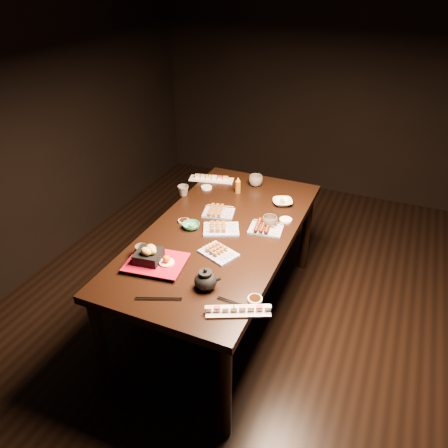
{
  "coord_description": "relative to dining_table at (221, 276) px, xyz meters",
  "views": [
    {
      "loc": [
        0.62,
        -2.08,
        2.25
      ],
      "look_at": [
        -0.35,
        0.17,
        0.77
      ],
      "focal_mm": 35.0,
      "sensor_mm": 36.0,
      "label": 1
    }
  ],
  "objects": [
    {
      "name": "sushi_platter_far",
      "position": [
        -0.37,
        0.66,
        0.4
      ],
      "size": [
        0.36,
        0.17,
        0.04
      ],
      "primitive_type": null,
      "rotation": [
        0.0,
        0.0,
        3.37
      ],
      "color": "white",
      "rests_on": "dining_table"
    },
    {
      "name": "sauce_dish_east",
      "position": [
        0.35,
        0.28,
        0.38
      ],
      "size": [
        0.09,
        0.09,
        0.01
      ],
      "primitive_type": "cylinder",
      "rotation": [
        0.0,
        0.0,
        0.1
      ],
      "color": "white",
      "rests_on": "dining_table"
    },
    {
      "name": "teapot",
      "position": [
        0.16,
        -0.56,
        0.44
      ],
      "size": [
        0.18,
        0.18,
        0.12
      ],
      "primitive_type": null,
      "rotation": [
        0.0,
        0.0,
        0.34
      ],
      "color": "black",
      "rests_on": "dining_table"
    },
    {
      "name": "tsukune_plate",
      "position": [
        0.27,
        0.12,
        0.4
      ],
      "size": [
        0.23,
        0.18,
        0.05
      ],
      "primitive_type": null,
      "rotation": [
        0.0,
        0.0,
        0.12
      ],
      "color": "#828EB6",
      "rests_on": "dining_table"
    },
    {
      "name": "sauce_dish_se",
      "position": [
        0.43,
        -0.55,
        0.38
      ],
      "size": [
        0.08,
        0.08,
        0.01
      ],
      "primitive_type": "cylinder",
      "rotation": [
        0.0,
        0.0,
        0.1
      ],
      "color": "white",
      "rests_on": "dining_table"
    },
    {
      "name": "sauce_dish_nw",
      "position": [
        -0.35,
        0.51,
        0.38
      ],
      "size": [
        0.1,
        0.1,
        0.01
      ],
      "primitive_type": "cylinder",
      "rotation": [
        0.0,
        0.0,
        -0.15
      ],
      "color": "white",
      "rests_on": "dining_table"
    },
    {
      "name": "chopsticks_near",
      "position": [
        -0.03,
        -0.74,
        0.38
      ],
      "size": [
        0.23,
        0.11,
        0.01
      ],
      "primitive_type": null,
      "rotation": [
        0.0,
        0.0,
        0.39
      ],
      "color": "black",
      "rests_on": "dining_table"
    },
    {
      "name": "teacup_far_left",
      "position": [
        -0.45,
        0.34,
        0.41
      ],
      "size": [
        0.1,
        0.1,
        0.08
      ],
      "primitive_type": "imported",
      "rotation": [
        0.0,
        0.0,
        0.18
      ],
      "color": "#534A3F",
      "rests_on": "dining_table"
    },
    {
      "name": "chopsticks_se",
      "position": [
        0.37,
        -0.62,
        0.38
      ],
      "size": [
        0.24,
        0.04,
        0.01
      ],
      "primitive_type": null,
      "rotation": [
        0.0,
        0.0,
        -0.07
      ],
      "color": "black",
      "rests_on": "dining_table"
    },
    {
      "name": "sauce_dish_west",
      "position": [
        -0.27,
        -0.0,
        0.38
      ],
      "size": [
        0.08,
        0.08,
        0.01
      ],
      "primitive_type": "cylinder",
      "rotation": [
        0.0,
        0.0,
        -0.01
      ],
      "color": "white",
      "rests_on": "dining_table"
    },
    {
      "name": "condiment_bottle",
      "position": [
        -0.1,
        0.54,
        0.44
      ],
      "size": [
        0.06,
        0.06,
        0.13
      ],
      "primitive_type": "cylinder",
      "rotation": [
        0.0,
        0.0,
        0.52
      ],
      "color": "brown",
      "rests_on": "dining_table"
    },
    {
      "name": "tempura_tray",
      "position": [
        -0.19,
        -0.49,
        0.44
      ],
      "size": [
        0.36,
        0.31,
        0.12
      ],
      "primitive_type": null,
      "rotation": [
        0.0,
        0.0,
        0.14
      ],
      "color": "black",
      "rests_on": "dining_table"
    },
    {
      "name": "edamame_bowl_green",
      "position": [
        -0.19,
        -0.05,
        0.39
      ],
      "size": [
        0.11,
        0.11,
        0.04
      ],
      "primitive_type": "imported",
      "rotation": [
        0.0,
        0.0,
        0.01
      ],
      "color": "#2B845D",
      "rests_on": "dining_table"
    },
    {
      "name": "yakitori_plate_right",
      "position": [
        0.09,
        -0.25,
        0.4
      ],
      "size": [
        0.25,
        0.22,
        0.05
      ],
      "primitive_type": null,
      "rotation": [
        0.0,
        0.0,
        -0.39
      ],
      "color": "#828EB6",
      "rests_on": "dining_table"
    },
    {
      "name": "yakitori_plate_left",
      "position": [
        -0.1,
        0.19,
        0.4
      ],
      "size": [
        0.24,
        0.2,
        0.05
      ],
      "primitive_type": null,
      "rotation": [
        0.0,
        0.0,
        0.23
      ],
      "color": "#828EB6",
      "rests_on": "dining_table"
    },
    {
      "name": "dining_table",
      "position": [
        0.0,
        0.0,
        0.0
      ],
      "size": [
        1.18,
        1.92,
        0.75
      ],
      "primitive_type": "cube",
      "rotation": [
        0.0,
        0.0,
        0.16
      ],
      "color": "black",
      "rests_on": "ground"
    },
    {
      "name": "teacup_near_left",
      "position": [
        -0.32,
        -0.44,
        0.41
      ],
      "size": [
        0.08,
        0.08,
        0.07
      ],
      "primitive_type": "imported",
      "rotation": [
        0.0,
        0.0,
        0.14
      ],
      "color": "#534A3F",
      "rests_on": "dining_table"
    },
    {
      "name": "teacup_mid_right",
      "position": [
        0.28,
        0.17,
        0.41
      ],
      "size": [
        0.12,
        0.12,
        0.08
      ],
      "primitive_type": "imported",
      "rotation": [
        0.0,
        0.0,
        0.25
      ],
      "color": "#534A3F",
      "rests_on": "dining_table"
    },
    {
      "name": "edamame_bowl_cream",
      "position": [
        0.26,
        0.5,
        0.39
      ],
      "size": [
        0.19,
        0.19,
        0.03
      ],
      "primitive_type": "imported",
      "rotation": [
        0.0,
        0.0,
        0.42
      ],
      "color": "beige",
      "rests_on": "dining_table"
    },
    {
      "name": "ground",
      "position": [
        0.35,
        -0.12,
        -0.38
      ],
      "size": [
        5.0,
        5.0,
        0.0
      ],
      "primitive_type": "plane",
      "color": "black",
      "rests_on": "ground"
    },
    {
      "name": "yakitori_plate_center",
      "position": [
        0.0,
        0.0,
        0.4
      ],
      "size": [
        0.28,
        0.24,
        0.06
      ],
      "primitive_type": null,
      "rotation": [
        0.0,
        0.0,
        0.42
      ],
      "color": "#828EB6",
      "rests_on": "dining_table"
    },
    {
      "name": "teacup_far_right",
      "position": [
        -0.02,
        0.71,
        0.42
      ],
      "size": [
        0.11,
        0.11,
        0.08
      ],
      "primitive_type": "imported",
      "rotation": [
        0.0,
        0.0,
        0.02
      ],
      "color": "#534A3F",
      "rests_on": "dining_table"
    },
    {
      "name": "sushi_platter_near",
      "position": [
        0.39,
        -0.67,
        0.39
      ],
      "size": [
        0.33,
        0.22,
        0.04
      ],
      "primitive_type": null,
      "rotation": [
        0.0,
        0.0,
        0.44
      ],
      "color": "white",
      "rests_on": "dining_table"
    }
  ]
}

